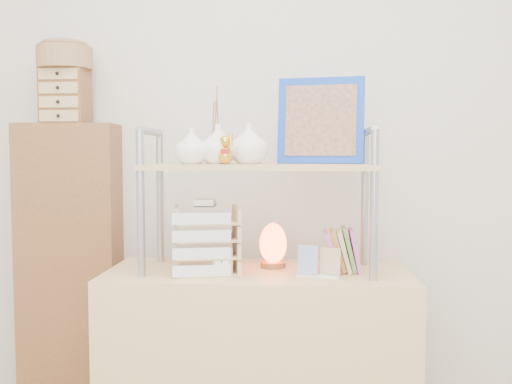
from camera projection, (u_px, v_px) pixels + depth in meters
The scene contains 9 objects.
desk at pixel (258, 363), 2.28m from camera, with size 1.20×0.50×0.75m, color tan.
cabinet at pixel (71, 267), 2.70m from camera, with size 0.45×0.24×1.35m, color brown.
hutch at pixel (256, 160), 2.24m from camera, with size 0.90×0.34×0.77m.
letter_tray at pixel (206, 244), 2.21m from camera, with size 0.28×0.27×0.29m.
salt_lamp at pixel (273, 245), 2.31m from camera, with size 0.12×0.11×0.18m.
desk_clock at pixel (222, 262), 2.15m from camera, with size 0.08×0.04×0.11m.
postcard_stand at pixel (318, 268), 2.15m from camera, with size 0.17×0.08×0.12m.
drawer_chest at pixel (65, 96), 2.62m from camera, with size 0.20×0.16×0.25m.
woven_basket at pixel (65, 58), 2.61m from camera, with size 0.25×0.25×0.10m, color brown.
Camera 1 is at (0.16, -1.03, 1.22)m, focal length 40.00 mm.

